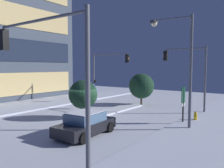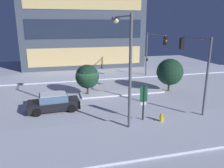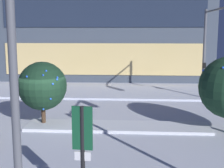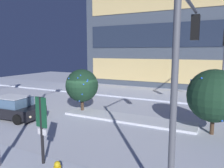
% 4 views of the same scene
% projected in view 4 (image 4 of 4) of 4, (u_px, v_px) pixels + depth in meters
% --- Properties ---
extents(ground, '(52.00, 52.00, 0.00)m').
position_uv_depth(ground, '(79.00, 113.00, 16.39)').
color(ground, silver).
extents(curb_strip_far, '(52.00, 5.20, 0.14)m').
position_uv_depth(curb_strip_far, '(126.00, 92.00, 24.44)').
color(curb_strip_far, silver).
rests_on(curb_strip_far, ground).
extents(median_strip, '(9.00, 1.80, 0.14)m').
position_uv_depth(median_strip, '(127.00, 118.00, 14.89)').
color(median_strip, silver).
rests_on(median_strip, ground).
extents(car_near, '(4.46, 2.37, 1.49)m').
position_uv_depth(car_near, '(12.00, 108.00, 15.14)').
color(car_near, black).
rests_on(car_near, ground).
extents(traffic_light_corner_near_right, '(0.32, 4.29, 6.28)m').
position_uv_depth(traffic_light_corner_near_right, '(185.00, 56.00, 7.14)').
color(traffic_light_corner_near_right, '#565960').
rests_on(traffic_light_corner_near_right, ground).
extents(street_lamp_arched, '(0.66, 2.95, 7.84)m').
position_uv_depth(street_lamp_arched, '(5.00, 36.00, 8.60)').
color(street_lamp_arched, '#565960').
rests_on(street_lamp_arched, ground).
extents(parking_info_sign, '(0.55, 0.12, 2.81)m').
position_uv_depth(parking_info_sign, '(42.00, 123.00, 8.55)').
color(parking_info_sign, black).
rests_on(parking_info_sign, ground).
extents(decorated_tree_median, '(2.43, 2.43, 3.23)m').
position_uv_depth(decorated_tree_median, '(82.00, 86.00, 16.49)').
color(decorated_tree_median, '#473323').
rests_on(decorated_tree_median, ground).
extents(decorated_tree_left_of_median, '(2.88, 2.89, 3.60)m').
position_uv_depth(decorated_tree_left_of_median, '(214.00, 96.00, 11.94)').
color(decorated_tree_left_of_median, '#473323').
rests_on(decorated_tree_left_of_median, ground).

